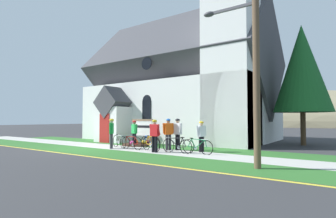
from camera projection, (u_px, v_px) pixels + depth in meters
name	position (u px, v px, depth m)	size (l,w,h in m)	color
ground	(130.00, 143.00, 18.57)	(140.00, 140.00, 0.00)	#333335
sidewalk_slab	(112.00, 147.00, 16.06)	(32.00, 2.00, 0.01)	#B7B5AD
grass_verge	(82.00, 150.00, 14.30)	(32.00, 2.30, 0.01)	#2D6628
church_lawn	(136.00, 144.00, 17.84)	(24.00, 2.34, 0.01)	#2D6628
curb_paint_stripe	(60.00, 153.00, 13.24)	(28.00, 0.16, 0.01)	yellow
church_building	(184.00, 86.00, 22.22)	(15.06, 11.05, 13.55)	white
church_sign	(142.00, 128.00, 17.41)	(1.82, 0.19, 1.70)	#7F6047
flower_bed	(140.00, 144.00, 17.16)	(2.28, 2.28, 0.34)	#382319
bicycle_red	(132.00, 143.00, 14.85)	(1.76, 0.28, 0.77)	black
bicycle_white	(197.00, 146.00, 12.89)	(1.78, 0.18, 0.79)	black
bicycle_silver	(151.00, 144.00, 14.15)	(1.64, 0.60, 0.84)	black
bicycle_blue	(177.00, 146.00, 13.24)	(1.77, 0.08, 0.84)	black
bicycle_black	(119.00, 141.00, 15.70)	(1.69, 0.63, 0.82)	black
bicycle_green	(150.00, 142.00, 15.16)	(1.74, 0.45, 0.82)	black
cyclist_in_green_jersey	(111.00, 131.00, 15.18)	(0.46, 0.62, 1.73)	#2D2D33
cyclist_in_red_jersey	(178.00, 131.00, 14.52)	(0.65, 0.39, 1.73)	black
cyclist_in_white_jersey	(155.00, 133.00, 13.46)	(0.66, 0.30, 1.68)	black
cyclist_in_yellow_jersey	(134.00, 131.00, 16.62)	(0.57, 0.41, 1.61)	black
cyclist_in_blue_jersey	(201.00, 134.00, 13.68)	(0.29, 0.69, 1.60)	black
cyclist_in_orange_jersey	(168.00, 131.00, 14.47)	(0.35, 0.67, 1.73)	#2D2D33
utility_pole	(253.00, 38.00, 9.29)	(3.12, 0.28, 8.21)	brown
roadside_conifer	(302.00, 68.00, 17.32)	(3.65, 3.65, 7.96)	#4C3823
distant_hill	(240.00, 125.00, 77.99)	(104.95, 43.06, 19.39)	#847A5B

